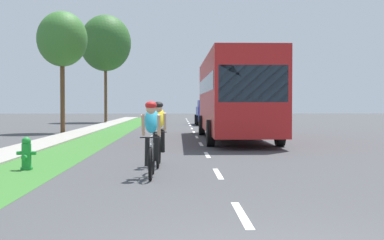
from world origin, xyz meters
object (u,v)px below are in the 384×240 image
cyclist_lead (152,138)px  street_tree_near (62,40)px  suv_blue (210,112)px  bus_red (234,93)px  street_tree_far (105,43)px  fire_hydrant_green (26,154)px  cyclist_trailing (159,133)px

cyclist_lead → street_tree_near: street_tree_near is taller
suv_blue → street_tree_near: bearing=-128.8°
bus_red → street_tree_far: 23.69m
suv_blue → street_tree_near: (-8.46, -10.52, 3.98)m
fire_hydrant_green → bus_red: (5.93, 10.45, 1.61)m
suv_blue → street_tree_near: size_ratio=0.73×
fire_hydrant_green → street_tree_near: bearing=99.2°
cyclist_lead → bus_red: 12.22m
cyclist_trailing → suv_blue: bearing=83.8°
fire_hydrant_green → cyclist_trailing: 3.14m
fire_hydrant_green → street_tree_far: (-2.48, 32.12, 6.18)m
cyclist_trailing → bus_red: bearing=73.4°
bus_red → street_tree_near: street_tree_near is taller
street_tree_near → cyclist_lead: bearing=-72.3°
bus_red → suv_blue: (-0.07, 16.13, -1.03)m
cyclist_trailing → suv_blue: size_ratio=0.37×
fire_hydrant_green → street_tree_far: street_tree_far is taller
cyclist_trailing → street_tree_near: (-5.63, 15.36, 4.11)m
cyclist_trailing → street_tree_far: size_ratio=0.19×
fire_hydrant_green → cyclist_trailing: size_ratio=0.44×
cyclist_lead → fire_hydrant_green: bearing=155.6°
bus_red → suv_blue: bus_red is taller
bus_red → suv_blue: bearing=90.2°
fire_hydrant_green → cyclist_lead: size_ratio=0.44×
suv_blue → cyclist_trailing: bearing=-96.2°
suv_blue → cyclist_lead: bearing=-95.9°
fire_hydrant_green → street_tree_near: 16.90m
fire_hydrant_green → cyclist_lead: 3.28m
street_tree_near → street_tree_far: (0.12, 16.06, 1.63)m
cyclist_trailing → street_tree_near: bearing=110.1°
cyclist_lead → street_tree_near: bearing=107.7°
bus_red → suv_blue: size_ratio=2.47×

